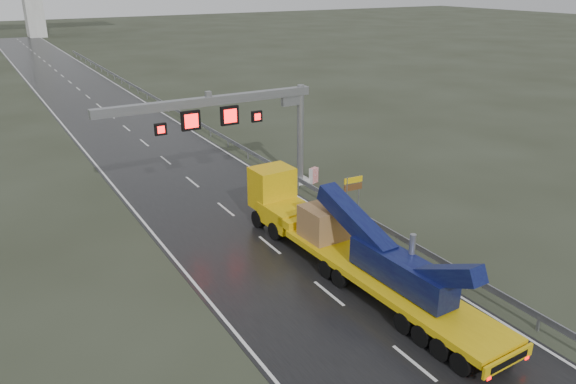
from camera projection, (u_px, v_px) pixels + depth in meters
ground at (382, 337)px, 23.75m from camera, size 400.00×400.00×0.00m
road at (127, 128)px, 55.98m from camera, size 11.00×200.00×0.02m
guardrail at (223, 137)px, 50.53m from camera, size 0.20×140.00×1.40m
sign_gantry at (239, 115)px, 37.21m from camera, size 14.90×1.20×7.42m
heavy_haul_truck at (337, 236)px, 29.10m from camera, size 3.37×18.35×4.29m
exit_sign_pair at (353, 187)px, 36.01m from camera, size 1.35×0.13×2.32m
striped_barrier at (314, 175)px, 41.22m from camera, size 0.75×0.57×1.13m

